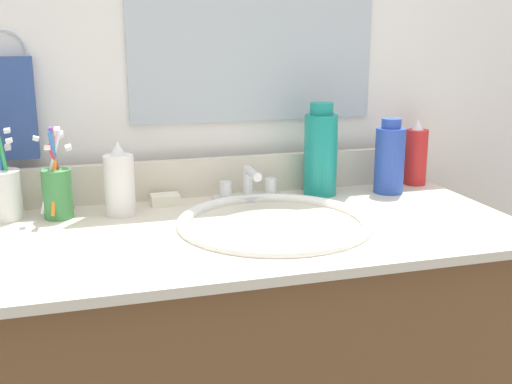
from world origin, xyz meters
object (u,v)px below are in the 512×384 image
(cup_green, at_px, (57,189))
(cup_white_ceramic, at_px, (2,194))
(bottle_shampoo_blue, at_px, (390,158))
(soap_bar, at_px, (165,200))
(bottle_mouthwash_teal, at_px, (321,152))
(faucet, at_px, (249,189))
(bottle_spray_red, at_px, (416,156))
(hand_towel, at_px, (9,109))
(bottle_lotion_white, at_px, (119,183))

(cup_green, xyz_separation_m, cup_white_ceramic, (-0.11, 0.02, -0.01))
(cup_white_ceramic, bearing_deg, cup_green, -11.69)
(bottle_shampoo_blue, height_order, soap_bar, bottle_shampoo_blue)
(bottle_mouthwash_teal, relative_size, cup_white_ceramic, 1.12)
(faucet, xyz_separation_m, bottle_shampoo_blue, (0.35, -0.02, 0.06))
(cup_white_ceramic, distance_m, soap_bar, 0.34)
(bottle_mouthwash_teal, bearing_deg, soap_bar, 178.45)
(bottle_shampoo_blue, relative_size, cup_white_ceramic, 0.93)
(bottle_spray_red, relative_size, soap_bar, 2.62)
(hand_towel, height_order, faucet, hand_towel)
(bottle_lotion_white, relative_size, cup_green, 0.81)
(bottle_lotion_white, distance_m, soap_bar, 0.13)
(hand_towel, bearing_deg, bottle_mouthwash_teal, -7.16)
(soap_bar, bearing_deg, faucet, -6.12)
(bottle_spray_red, height_order, cup_white_ceramic, cup_white_ceramic)
(bottle_spray_red, xyz_separation_m, cup_white_ceramic, (-0.98, -0.03, -0.02))
(bottle_spray_red, xyz_separation_m, soap_bar, (-0.64, -0.02, -0.06))
(soap_bar, bearing_deg, bottle_lotion_white, -153.30)
(bottle_mouthwash_teal, height_order, bottle_lotion_white, bottle_mouthwash_teal)
(faucet, relative_size, soap_bar, 2.50)
(bottle_lotion_white, distance_m, bottle_shampoo_blue, 0.64)
(faucet, relative_size, bottle_spray_red, 0.95)
(bottle_lotion_white, relative_size, soap_bar, 2.49)
(hand_towel, distance_m, bottle_spray_red, 0.97)
(hand_towel, bearing_deg, soap_bar, -13.54)
(bottle_spray_red, relative_size, cup_green, 0.86)
(hand_towel, bearing_deg, faucet, -10.80)
(hand_towel, bearing_deg, bottle_shampoo_blue, -7.85)
(bottle_shampoo_blue, relative_size, soap_bar, 2.83)
(hand_towel, relative_size, bottle_spray_red, 1.31)
(bottle_lotion_white, height_order, bottle_shampoo_blue, bottle_shampoo_blue)
(bottle_spray_red, bearing_deg, hand_towel, 176.35)
(hand_towel, xyz_separation_m, faucet, (0.51, -0.10, -0.19))
(bottle_spray_red, relative_size, cup_white_ceramic, 0.86)
(hand_towel, bearing_deg, cup_green, -52.07)
(bottle_shampoo_blue, bearing_deg, hand_towel, 172.15)
(cup_white_ceramic, bearing_deg, faucet, -0.66)
(bottle_lotion_white, distance_m, bottle_spray_red, 0.75)
(bottle_lotion_white, bearing_deg, bottle_mouthwash_teal, 5.00)
(faucet, distance_m, soap_bar, 0.19)
(bottle_lotion_white, xyz_separation_m, soap_bar, (0.10, 0.05, -0.06))
(bottle_spray_red, bearing_deg, bottle_lotion_white, -174.87)
(cup_green, bearing_deg, bottle_shampoo_blue, -0.32)
(bottle_mouthwash_teal, relative_size, cup_green, 1.13)
(bottle_mouthwash_teal, bearing_deg, hand_towel, 172.84)
(bottle_spray_red, distance_m, cup_white_ceramic, 0.98)
(soap_bar, bearing_deg, cup_white_ceramic, -177.57)
(bottle_spray_red, height_order, bottle_shampoo_blue, bottle_shampoo_blue)
(bottle_lotion_white, xyz_separation_m, cup_white_ceramic, (-0.24, 0.04, -0.02))
(bottle_mouthwash_teal, xyz_separation_m, soap_bar, (-0.37, 0.01, -0.09))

